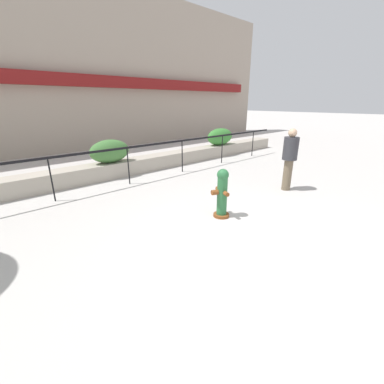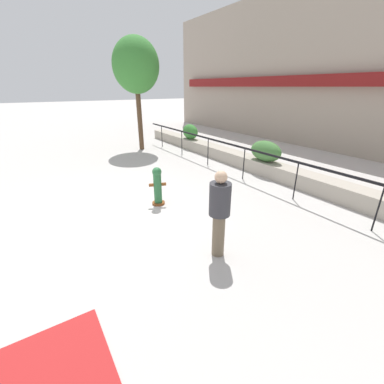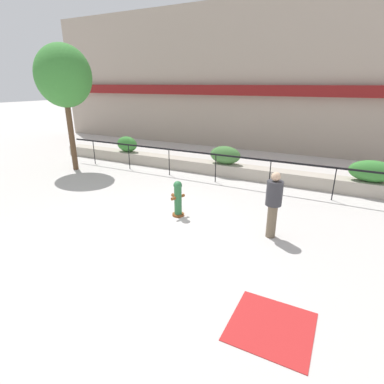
{
  "view_description": "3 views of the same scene",
  "coord_description": "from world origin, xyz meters",
  "px_view_note": "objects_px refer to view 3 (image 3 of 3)",
  "views": [
    {
      "loc": [
        -3.7,
        -1.98,
        2.41
      ],
      "look_at": [
        0.09,
        2.15,
        0.43
      ],
      "focal_mm": 24.0,
      "sensor_mm": 36.0,
      "label": 1
    },
    {
      "loc": [
        6.36,
        -1.37,
        3.09
      ],
      "look_at": [
        0.93,
        2.12,
        0.43
      ],
      "focal_mm": 24.0,
      "sensor_mm": 36.0,
      "label": 2
    },
    {
      "loc": [
        4.42,
        -5.67,
        3.72
      ],
      "look_at": [
        0.44,
        2.02,
        0.57
      ],
      "focal_mm": 28.0,
      "sensor_mm": 36.0,
      "label": 3
    }
  ],
  "objects_px": {
    "pedestrian": "(274,201)",
    "hedge_bush_0": "(127,144)",
    "hedge_bush_2": "(372,171)",
    "street_tree": "(63,77)",
    "hedge_bush_1": "(225,155)",
    "fire_hydrant": "(178,198)"
  },
  "relations": [
    {
      "from": "hedge_bush_1",
      "to": "hedge_bush_2",
      "type": "height_order",
      "value": "hedge_bush_2"
    },
    {
      "from": "hedge_bush_0",
      "to": "pedestrian",
      "type": "relative_size",
      "value": 0.66
    },
    {
      "from": "hedge_bush_1",
      "to": "fire_hydrant",
      "type": "height_order",
      "value": "hedge_bush_1"
    },
    {
      "from": "hedge_bush_2",
      "to": "pedestrian",
      "type": "height_order",
      "value": "pedestrian"
    },
    {
      "from": "hedge_bush_1",
      "to": "pedestrian",
      "type": "bearing_deg",
      "value": -56.32
    },
    {
      "from": "hedge_bush_2",
      "to": "hedge_bush_0",
      "type": "bearing_deg",
      "value": 180.0
    },
    {
      "from": "hedge_bush_0",
      "to": "fire_hydrant",
      "type": "xyz_separation_m",
      "value": [
        5.55,
        -4.59,
        -0.33
      ]
    },
    {
      "from": "pedestrian",
      "to": "hedge_bush_0",
      "type": "bearing_deg",
      "value": 150.87
    },
    {
      "from": "hedge_bush_1",
      "to": "pedestrian",
      "type": "xyz_separation_m",
      "value": [
        3.09,
        -4.63,
        0.11
      ]
    },
    {
      "from": "hedge_bush_2",
      "to": "street_tree",
      "type": "distance_m",
      "value": 12.45
    },
    {
      "from": "fire_hydrant",
      "to": "pedestrian",
      "type": "distance_m",
      "value": 2.8
    },
    {
      "from": "hedge_bush_0",
      "to": "hedge_bush_1",
      "type": "bearing_deg",
      "value": 0.0
    },
    {
      "from": "hedge_bush_0",
      "to": "hedge_bush_2",
      "type": "relative_size",
      "value": 0.75
    },
    {
      "from": "hedge_bush_0",
      "to": "pedestrian",
      "type": "xyz_separation_m",
      "value": [
        8.32,
        -4.63,
        0.11
      ]
    },
    {
      "from": "street_tree",
      "to": "pedestrian",
      "type": "height_order",
      "value": "street_tree"
    },
    {
      "from": "hedge_bush_0",
      "to": "hedge_bush_2",
      "type": "height_order",
      "value": "hedge_bush_0"
    },
    {
      "from": "hedge_bush_2",
      "to": "street_tree",
      "type": "relative_size",
      "value": 0.29
    },
    {
      "from": "hedge_bush_1",
      "to": "fire_hydrant",
      "type": "bearing_deg",
      "value": -85.99
    },
    {
      "from": "hedge_bush_1",
      "to": "street_tree",
      "type": "xyz_separation_m",
      "value": [
        -6.42,
        -2.3,
        3.11
      ]
    },
    {
      "from": "hedge_bush_1",
      "to": "pedestrian",
      "type": "height_order",
      "value": "pedestrian"
    },
    {
      "from": "hedge_bush_1",
      "to": "fire_hydrant",
      "type": "xyz_separation_m",
      "value": [
        0.32,
        -4.59,
        -0.32
      ]
    },
    {
      "from": "fire_hydrant",
      "to": "street_tree",
      "type": "bearing_deg",
      "value": 161.2
    }
  ]
}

